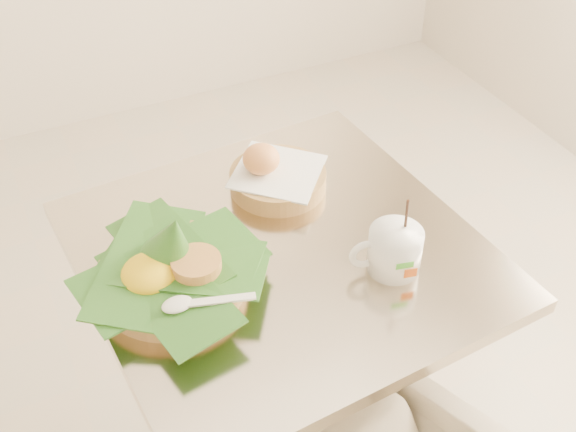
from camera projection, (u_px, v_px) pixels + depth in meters
name	position (u px, v px, depth m)	size (l,w,h in m)	color
cafe_table	(282.00, 327.00, 1.48)	(0.75, 0.75, 0.75)	gray
rice_basket	(171.00, 269.00, 1.24)	(0.32, 0.32, 0.16)	tan
bread_basket	(275.00, 176.00, 1.46)	(0.24, 0.24, 0.10)	tan
coffee_mug	(393.00, 249.00, 1.27)	(0.13, 0.10, 0.17)	white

